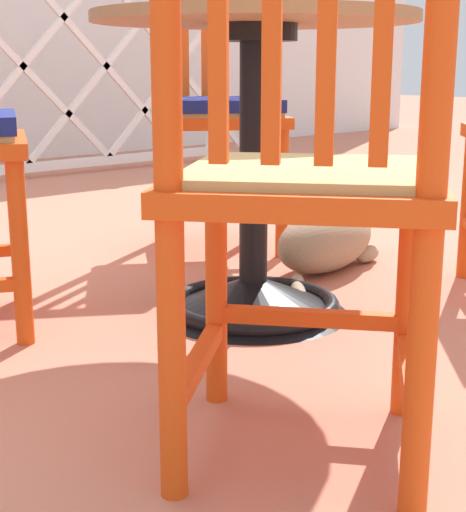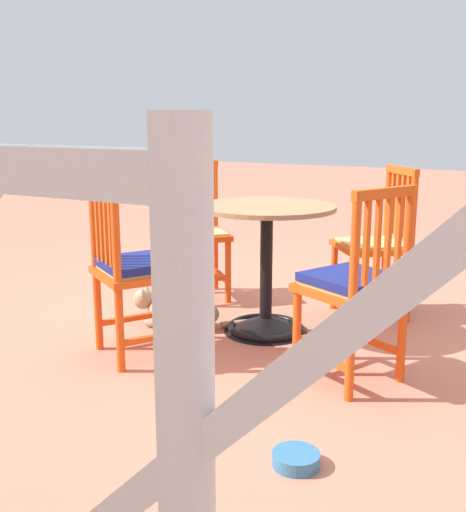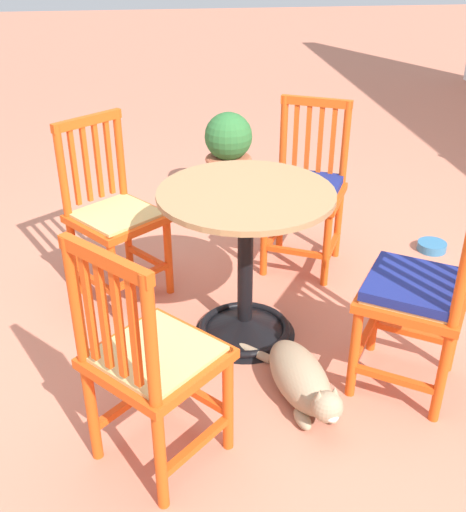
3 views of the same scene
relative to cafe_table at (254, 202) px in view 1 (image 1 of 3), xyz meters
name	(u,v)px [view 1 (image 1 of 3)]	position (x,y,z in m)	size (l,w,h in m)	color
ground_plane	(279,297)	(0.15, 0.06, -0.28)	(24.00, 24.00, 0.00)	#C6755B
cafe_table	(254,202)	(0.00, 0.00, 0.00)	(0.76, 0.76, 0.73)	black
orange_chair_at_corner	(221,115)	(0.44, 0.63, 0.16)	(0.55, 0.55, 0.91)	#E04C14
orange_chair_facing_out	(304,189)	(-0.46, -0.60, 0.15)	(0.56, 0.56, 0.91)	#E04C14
tabby_cat	(333,238)	(0.49, 0.17, -0.19)	(0.69, 0.39, 0.23)	#9E896B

